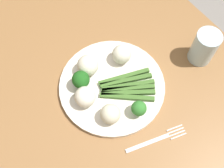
% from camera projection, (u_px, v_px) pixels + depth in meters
% --- Properties ---
extents(ground_plane, '(6.00, 6.00, 0.02)m').
position_uv_depth(ground_plane, '(106.00, 159.00, 1.43)').
color(ground_plane, gray).
extents(dining_table, '(1.31, 0.91, 0.76)m').
position_uv_depth(dining_table, '(102.00, 119.00, 0.84)').
color(dining_table, olive).
rests_on(dining_table, ground_plane).
extents(plate, '(0.30, 0.30, 0.01)m').
position_uv_depth(plate, '(112.00, 86.00, 0.76)').
color(plate, silver).
rests_on(plate, dining_table).
extents(asparagus_bundle, '(0.14, 0.16, 0.01)m').
position_uv_depth(asparagus_bundle, '(127.00, 87.00, 0.75)').
color(asparagus_bundle, '#3D6626').
rests_on(asparagus_bundle, plate).
extents(broccoli_near_center, '(0.05, 0.05, 0.06)m').
position_uv_depth(broccoli_near_center, '(81.00, 80.00, 0.72)').
color(broccoli_near_center, '#4C7F2B').
rests_on(broccoli_near_center, plate).
extents(broccoli_outer_edge, '(0.04, 0.04, 0.05)m').
position_uv_depth(broccoli_outer_edge, '(139.00, 108.00, 0.69)').
color(broccoli_outer_edge, '#609E3D').
rests_on(broccoli_outer_edge, plate).
extents(cauliflower_mid, '(0.06, 0.06, 0.06)m').
position_uv_depth(cauliflower_mid, '(88.00, 65.00, 0.75)').
color(cauliflower_mid, silver).
rests_on(cauliflower_mid, plate).
extents(cauliflower_back, '(0.06, 0.06, 0.06)m').
position_uv_depth(cauliflower_back, '(85.00, 97.00, 0.71)').
color(cauliflower_back, white).
rests_on(cauliflower_back, plate).
extents(cauliflower_front_left, '(0.05, 0.05, 0.05)m').
position_uv_depth(cauliflower_front_left, '(112.00, 113.00, 0.69)').
color(cauliflower_front_left, beige).
rests_on(cauliflower_front_left, plate).
extents(cauliflower_left, '(0.05, 0.05, 0.05)m').
position_uv_depth(cauliflower_left, '(122.00, 54.00, 0.77)').
color(cauliflower_left, silver).
rests_on(cauliflower_left, plate).
extents(fork, '(0.06, 0.16, 0.00)m').
position_uv_depth(fork, '(157.00, 140.00, 0.70)').
color(fork, silver).
rests_on(fork, dining_table).
extents(water_glass, '(0.07, 0.07, 0.11)m').
position_uv_depth(water_glass, '(204.00, 47.00, 0.76)').
color(water_glass, silver).
rests_on(water_glass, dining_table).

